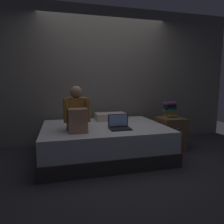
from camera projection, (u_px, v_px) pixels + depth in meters
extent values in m
plane|color=#2D2D33|center=(120.00, 161.00, 3.17)|extent=(8.00, 8.00, 0.00)
cube|color=slate|center=(104.00, 76.00, 4.12)|extent=(5.60, 0.10, 2.70)
cube|color=#332D2B|center=(104.00, 150.00, 3.39)|extent=(2.00, 1.50, 0.21)
cube|color=silver|center=(104.00, 135.00, 3.35)|extent=(1.96, 1.46, 0.31)
cube|color=brown|center=(171.00, 133.00, 3.77)|extent=(0.44, 0.44, 0.58)
sphere|color=gray|center=(178.00, 129.00, 3.54)|extent=(0.04, 0.04, 0.04)
cube|color=olive|center=(76.00, 113.00, 3.06)|extent=(0.30, 0.20, 0.48)
sphere|color=#A87C5E|center=(76.00, 92.00, 2.98)|extent=(0.18, 0.18, 0.18)
cube|color=#A87C5E|center=(78.00, 120.00, 2.86)|extent=(0.26, 0.24, 0.34)
cylinder|color=olive|center=(66.00, 111.00, 2.88)|extent=(0.07, 0.07, 0.34)
cylinder|color=olive|center=(88.00, 110.00, 2.95)|extent=(0.07, 0.07, 0.34)
cube|color=black|center=(120.00, 129.00, 3.04)|extent=(0.32, 0.22, 0.02)
cube|color=black|center=(118.00, 120.00, 3.14)|extent=(0.32, 0.01, 0.20)
cube|color=#8CB2EA|center=(118.00, 120.00, 3.13)|extent=(0.29, 0.00, 0.18)
cube|color=beige|center=(111.00, 117.00, 3.81)|extent=(0.56, 0.36, 0.13)
cube|color=gold|center=(170.00, 116.00, 3.78)|extent=(0.21, 0.13, 0.03)
cube|color=gold|center=(170.00, 115.00, 3.77)|extent=(0.17, 0.16, 0.03)
cube|color=#387042|center=(170.00, 114.00, 3.76)|extent=(0.19, 0.12, 0.02)
cube|color=brown|center=(171.00, 112.00, 3.77)|extent=(0.19, 0.14, 0.03)
cube|color=#387042|center=(170.00, 110.00, 3.76)|extent=(0.22, 0.14, 0.03)
cube|color=#284C84|center=(171.00, 109.00, 3.76)|extent=(0.17, 0.14, 0.03)
cube|color=black|center=(170.00, 107.00, 3.75)|extent=(0.20, 0.14, 0.04)
cube|color=black|center=(170.00, 105.00, 3.74)|extent=(0.19, 0.13, 0.04)
cube|color=#703D84|center=(171.00, 103.00, 3.72)|extent=(0.23, 0.14, 0.04)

